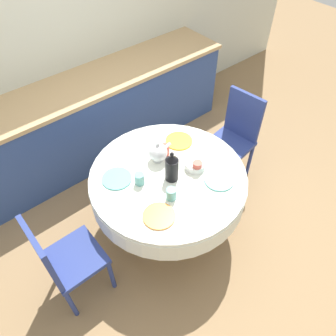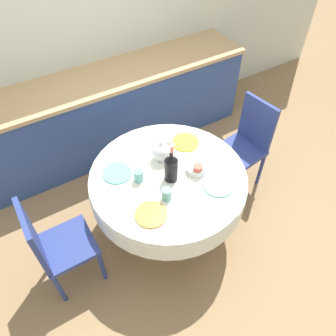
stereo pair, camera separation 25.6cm
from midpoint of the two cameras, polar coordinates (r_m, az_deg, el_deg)
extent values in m
plane|color=#8E704C|center=(3.19, 2.32, -10.00)|extent=(12.00, 12.00, 0.00)
cube|color=beige|center=(3.51, -13.03, 22.91)|extent=(7.00, 0.05, 2.60)
cube|color=#2D4784|center=(3.68, -8.81, 8.92)|extent=(3.20, 0.60, 0.87)
cube|color=tan|center=(3.42, -9.70, 14.96)|extent=(3.24, 0.64, 0.04)
cylinder|color=brown|center=(3.17, 2.33, -9.80)|extent=(0.44, 0.44, 0.04)
cylinder|color=brown|center=(2.96, 2.48, -7.09)|extent=(0.11, 0.11, 0.47)
cylinder|color=silver|center=(2.71, 2.70, -3.03)|extent=(1.28, 1.28, 0.18)
cylinder|color=silver|center=(2.63, 2.78, -1.56)|extent=(1.27, 1.27, 0.03)
cube|color=navy|center=(3.32, 14.56, 2.73)|extent=(0.45, 0.45, 0.04)
cube|color=navy|center=(3.27, 17.51, 7.44)|extent=(0.09, 0.38, 0.49)
cylinder|color=navy|center=(3.31, 14.11, -3.11)|extent=(0.04, 0.04, 0.42)
cylinder|color=navy|center=(3.44, 9.78, 0.37)|extent=(0.04, 0.04, 0.42)
cylinder|color=navy|center=(3.53, 17.86, -0.29)|extent=(0.04, 0.04, 0.42)
cylinder|color=navy|center=(3.65, 13.64, 2.89)|extent=(0.04, 0.04, 0.42)
cube|color=navy|center=(2.65, -14.48, -13.08)|extent=(0.40, 0.40, 0.04)
cube|color=navy|center=(2.43, -19.67, -11.58)|extent=(0.04, 0.38, 0.49)
cylinder|color=navy|center=(2.95, -11.69, -11.30)|extent=(0.04, 0.04, 0.42)
cylinder|color=navy|center=(2.78, -8.72, -16.73)|extent=(0.04, 0.04, 0.42)
cylinder|color=navy|center=(2.94, -18.16, -14.03)|extent=(0.04, 0.04, 0.42)
cylinder|color=navy|center=(2.76, -15.74, -19.74)|extent=(0.04, 0.04, 0.42)
cylinder|color=orange|center=(2.37, 0.13, -8.27)|extent=(0.24, 0.24, 0.01)
cylinder|color=#5BA39E|center=(2.42, 2.78, -4.73)|extent=(0.07, 0.07, 0.10)
cylinder|color=#60BCB7|center=(2.58, 11.56, -3.14)|extent=(0.24, 0.24, 0.01)
cylinder|color=#CC4C3D|center=(2.60, 8.03, -0.52)|extent=(0.07, 0.07, 0.10)
cylinder|color=#60BCB7|center=(2.63, -6.08, -1.02)|extent=(0.24, 0.24, 0.01)
cylinder|color=#5BA39E|center=(2.54, -2.31, -1.51)|extent=(0.07, 0.07, 0.10)
cylinder|color=yellow|center=(2.88, 5.59, 4.35)|extent=(0.24, 0.24, 0.01)
cylinder|color=#CC4C3D|center=(2.74, 2.87, 3.04)|extent=(0.07, 0.07, 0.10)
cylinder|color=black|center=(2.51, 3.43, -0.48)|extent=(0.10, 0.10, 0.20)
cone|color=black|center=(2.42, 3.56, 1.52)|extent=(0.09, 0.09, 0.05)
sphere|color=black|center=(2.40, 3.61, 2.17)|extent=(0.03, 0.03, 0.03)
cylinder|color=white|center=(2.73, 1.48, 1.50)|extent=(0.09, 0.09, 0.01)
sphere|color=white|center=(2.67, 1.52, 2.76)|extent=(0.16, 0.16, 0.16)
cylinder|color=white|center=(2.70, 3.16, 3.58)|extent=(0.09, 0.03, 0.06)
sphere|color=white|center=(2.60, 1.56, 4.26)|extent=(0.03, 0.03, 0.03)
cylinder|color=silver|center=(2.64, 7.71, -0.22)|extent=(0.16, 0.16, 0.06)
camera|label=1|loc=(0.13, -87.13, 3.08)|focal=35.00mm
camera|label=2|loc=(0.13, 92.87, -3.08)|focal=35.00mm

